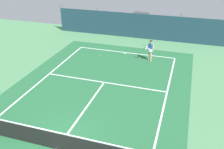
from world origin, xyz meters
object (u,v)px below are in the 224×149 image
(tennis_ball_near_player, at_px, (101,55))
(parked_car, at_px, (139,21))
(tennis_player, at_px, (150,49))
(water_bottle, at_px, (0,92))
(tennis_net, at_px, (55,140))

(tennis_ball_near_player, xyz_separation_m, parked_car, (1.39, 8.30, 0.81))
(parked_car, bearing_deg, tennis_player, 115.87)
(parked_car, height_order, water_bottle, parked_car)
(tennis_player, xyz_separation_m, parked_car, (-2.66, 8.13, -0.12))
(tennis_ball_near_player, bearing_deg, water_bottle, -116.61)
(tennis_net, xyz_separation_m, tennis_ball_near_player, (-1.82, 10.71, -0.48))
(tennis_ball_near_player, height_order, water_bottle, water_bottle)
(tennis_player, bearing_deg, water_bottle, 74.41)
(tennis_ball_near_player, height_order, parked_car, parked_car)
(parked_car, bearing_deg, tennis_net, 99.07)
(tennis_net, relative_size, tennis_ball_near_player, 153.33)
(tennis_net, distance_m, water_bottle, 6.44)
(parked_car, xyz_separation_m, water_bottle, (-5.18, -15.86, -0.72))
(tennis_ball_near_player, relative_size, parked_car, 0.01)
(water_bottle, bearing_deg, tennis_ball_near_player, 63.39)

